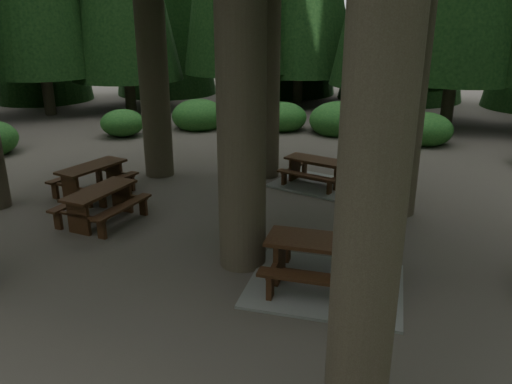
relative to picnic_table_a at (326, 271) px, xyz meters
The scene contains 6 objects.
ground 2.49m from the picnic_table_a, behind, with size 80.00×80.00×0.00m, color #49433C.
picnic_table_a is the anchor object (origin of this frame).
picnic_table_b 5.36m from the picnic_table_a, behind, with size 1.64×1.93×0.76m.
picnic_table_c 5.36m from the picnic_table_a, 116.89° to the left, with size 2.21×1.86×0.72m.
picnic_table_f 7.01m from the picnic_table_a, behind, with size 1.46×1.80×0.77m.
shrub_ring 1.85m from the picnic_table_a, 162.22° to the left, with size 23.86×24.64×1.49m.
Camera 1 is at (5.35, -6.70, 4.31)m, focal length 35.00 mm.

